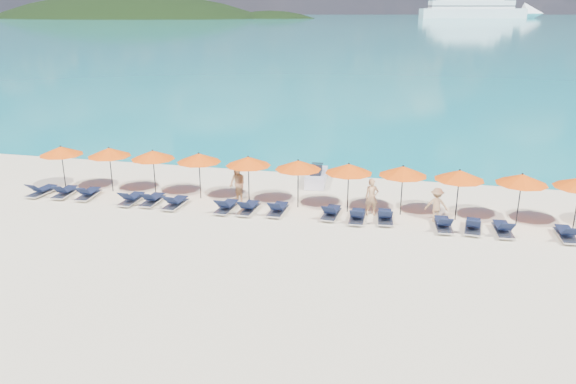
# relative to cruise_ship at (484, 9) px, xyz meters

# --- Properties ---
(ground) EXTENTS (1400.00, 1400.00, 0.00)m
(ground) POSITION_rel_cruise_ship_xyz_m (-62.09, -616.59, -9.23)
(ground) COLOR beige
(sea) EXTENTS (1600.00, 1300.00, 0.01)m
(sea) POSITION_rel_cruise_ship_xyz_m (-62.09, 43.41, -9.23)
(sea) COLOR #1FA9B2
(sea) RESTS_ON ground
(headland_main) EXTENTS (374.00, 242.00, 126.50)m
(headland_main) POSITION_rel_cruise_ship_xyz_m (-362.09, -76.59, -47.23)
(headland_main) COLOR black
(headland_main) RESTS_ON ground
(headland_small) EXTENTS (162.00, 126.00, 85.50)m
(headland_small) POSITION_rel_cruise_ship_xyz_m (-212.09, -56.59, -44.23)
(headland_small) COLOR black
(headland_small) RESTS_ON ground
(cruise_ship) EXTENTS (128.38, 52.52, 35.49)m
(cruise_ship) POSITION_rel_cruise_ship_xyz_m (0.00, 0.00, 0.00)
(cruise_ship) COLOR white
(cruise_ship) RESTS_ON ground
(jetski) EXTENTS (1.23, 2.72, 0.94)m
(jetski) POSITION_rel_cruise_ship_xyz_m (-61.82, -608.32, -8.85)
(jetski) COLOR silver
(jetski) RESTS_ON ground
(beachgoer_a) EXTENTS (0.69, 0.55, 1.65)m
(beachgoer_a) POSITION_rel_cruise_ship_xyz_m (-58.61, -612.36, -8.41)
(beachgoer_a) COLOR tan
(beachgoer_a) RESTS_ON ground
(beachgoer_b) EXTENTS (0.99, 0.94, 1.78)m
(beachgoer_b) POSITION_rel_cruise_ship_xyz_m (-64.89, -612.05, -8.34)
(beachgoer_b) COLOR tan
(beachgoer_b) RESTS_ON ground
(beachgoer_c) EXTENTS (0.97, 0.46, 1.49)m
(beachgoer_c) POSITION_rel_cruise_ship_xyz_m (-55.85, -612.50, -8.49)
(beachgoer_c) COLOR tan
(beachgoer_c) RESTS_ON ground
(umbrella_0) EXTENTS (2.10, 2.10, 2.28)m
(umbrella_0) POSITION_rel_cruise_ship_xyz_m (-73.96, -612.17, -7.22)
(umbrella_0) COLOR black
(umbrella_0) RESTS_ON ground
(umbrella_1) EXTENTS (2.10, 2.10, 2.28)m
(umbrella_1) POSITION_rel_cruise_ship_xyz_m (-71.49, -611.89, -7.22)
(umbrella_1) COLOR black
(umbrella_1) RESTS_ON ground
(umbrella_2) EXTENTS (2.10, 2.10, 2.28)m
(umbrella_2) POSITION_rel_cruise_ship_xyz_m (-69.16, -611.90, -7.22)
(umbrella_2) COLOR black
(umbrella_2) RESTS_ON ground
(umbrella_3) EXTENTS (2.10, 2.10, 2.28)m
(umbrella_3) POSITION_rel_cruise_ship_xyz_m (-66.80, -611.92, -7.22)
(umbrella_3) COLOR black
(umbrella_3) RESTS_ON ground
(umbrella_4) EXTENTS (2.10, 2.10, 2.28)m
(umbrella_4) POSITION_rel_cruise_ship_xyz_m (-64.35, -611.99, -7.22)
(umbrella_4) COLOR black
(umbrella_4) RESTS_ON ground
(umbrella_5) EXTENTS (2.10, 2.10, 2.28)m
(umbrella_5) POSITION_rel_cruise_ship_xyz_m (-61.98, -612.09, -7.22)
(umbrella_5) COLOR black
(umbrella_5) RESTS_ON ground
(umbrella_6) EXTENTS (2.10, 2.10, 2.28)m
(umbrella_6) POSITION_rel_cruise_ship_xyz_m (-59.69, -612.16, -7.22)
(umbrella_6) COLOR black
(umbrella_6) RESTS_ON ground
(umbrella_7) EXTENTS (2.10, 2.10, 2.28)m
(umbrella_7) POSITION_rel_cruise_ship_xyz_m (-57.35, -612.02, -7.22)
(umbrella_7) COLOR black
(umbrella_7) RESTS_ON ground
(umbrella_8) EXTENTS (2.10, 2.10, 2.28)m
(umbrella_8) POSITION_rel_cruise_ship_xyz_m (-55.01, -612.11, -7.22)
(umbrella_8) COLOR black
(umbrella_8) RESTS_ON ground
(umbrella_9) EXTENTS (2.10, 2.10, 2.28)m
(umbrella_9) POSITION_rel_cruise_ship_xyz_m (-52.53, -612.14, -7.22)
(umbrella_9) COLOR black
(umbrella_9) RESTS_ON ground
(lounger_0) EXTENTS (0.75, 1.74, 0.66)m
(lounger_0) POSITION_rel_cruise_ship_xyz_m (-74.54, -613.25, -9.00)
(lounger_0) COLOR silver
(lounger_0) RESTS_ON ground
(lounger_1) EXTENTS (0.76, 1.75, 0.66)m
(lounger_1) POSITION_rel_cruise_ship_xyz_m (-73.33, -613.15, -9.00)
(lounger_1) COLOR silver
(lounger_1) RESTS_ON ground
(lounger_2) EXTENTS (0.77, 1.75, 0.66)m
(lounger_2) POSITION_rel_cruise_ship_xyz_m (-72.08, -613.14, -9.00)
(lounger_2) COLOR silver
(lounger_2) RESTS_ON ground
(lounger_3) EXTENTS (0.62, 1.70, 0.66)m
(lounger_3) POSITION_rel_cruise_ship_xyz_m (-69.67, -613.36, -9.00)
(lounger_3) COLOR silver
(lounger_3) RESTS_ON ground
(lounger_4) EXTENTS (0.63, 1.71, 0.66)m
(lounger_4) POSITION_rel_cruise_ship_xyz_m (-68.68, -613.23, -9.00)
(lounger_4) COLOR silver
(lounger_4) RESTS_ON ground
(lounger_5) EXTENTS (0.69, 1.72, 0.66)m
(lounger_5) POSITION_rel_cruise_ship_xyz_m (-67.45, -613.40, -9.00)
(lounger_5) COLOR silver
(lounger_5) RESTS_ON ground
(lounger_6) EXTENTS (0.71, 1.73, 0.66)m
(lounger_6) POSITION_rel_cruise_ship_xyz_m (-64.99, -613.37, -9.00)
(lounger_6) COLOR silver
(lounger_6) RESTS_ON ground
(lounger_7) EXTENTS (0.69, 1.73, 0.66)m
(lounger_7) POSITION_rel_cruise_ship_xyz_m (-63.98, -613.31, -9.00)
(lounger_7) COLOR silver
(lounger_7) RESTS_ON ground
(lounger_8) EXTENTS (0.66, 1.71, 0.66)m
(lounger_8) POSITION_rel_cruise_ship_xyz_m (-62.65, -613.17, -9.00)
(lounger_8) COLOR silver
(lounger_8) RESTS_ON ground
(lounger_9) EXTENTS (0.71, 1.73, 0.66)m
(lounger_9) POSITION_rel_cruise_ship_xyz_m (-60.28, -613.06, -9.00)
(lounger_9) COLOR silver
(lounger_9) RESTS_ON ground
(lounger_10) EXTENTS (0.66, 1.72, 0.66)m
(lounger_10) POSITION_rel_cruise_ship_xyz_m (-59.12, -613.28, -9.00)
(lounger_10) COLOR silver
(lounger_10) RESTS_ON ground
(lounger_11) EXTENTS (0.78, 1.75, 0.66)m
(lounger_11) POSITION_rel_cruise_ship_xyz_m (-57.95, -613.05, -9.00)
(lounger_11) COLOR silver
(lounger_11) RESTS_ON ground
(lounger_12) EXTENTS (0.78, 1.75, 0.66)m
(lounger_12) POSITION_rel_cruise_ship_xyz_m (-55.55, -613.40, -9.00)
(lounger_12) COLOR silver
(lounger_12) RESTS_ON ground
(lounger_13) EXTENTS (0.78, 1.75, 0.66)m
(lounger_13) POSITION_rel_cruise_ship_xyz_m (-54.37, -613.34, -9.00)
(lounger_13) COLOR silver
(lounger_13) RESTS_ON ground
(lounger_14) EXTENTS (0.75, 1.74, 0.66)m
(lounger_14) POSITION_rel_cruise_ship_xyz_m (-53.21, -613.38, -9.00)
(lounger_14) COLOR silver
(lounger_14) RESTS_ON ground
(lounger_15) EXTENTS (0.69, 1.73, 0.66)m
(lounger_15) POSITION_rel_cruise_ship_xyz_m (-50.84, -613.35, -9.00)
(lounger_15) COLOR silver
(lounger_15) RESTS_ON ground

